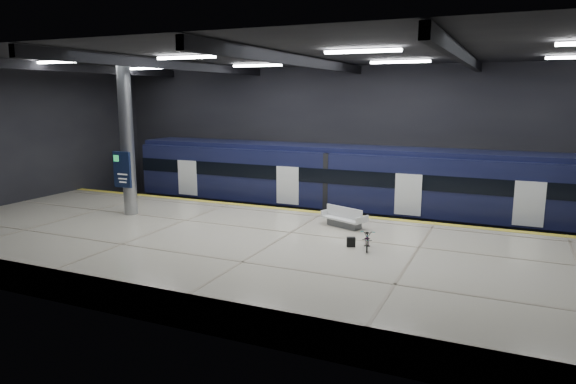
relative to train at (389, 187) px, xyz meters
The scene contains 10 objects.
ground 6.34m from the train, 113.46° to the right, with size 30.00×30.00×0.00m, color black.
room_shell 7.02m from the train, 113.49° to the right, with size 30.10×16.10×8.05m.
platform 8.48m from the train, 106.61° to the right, with size 30.00×11.00×1.10m, color #B9B09D.
safety_strip 3.76m from the train, 130.98° to the right, with size 30.00×0.40×0.01m, color gold.
rails 3.10m from the train, behind, with size 30.00×1.52×0.16m.
train is the anchor object (origin of this frame).
bench 4.93m from the train, 98.58° to the right, with size 2.05×1.43×0.84m.
bicycle 7.52m from the train, 82.62° to the right, with size 0.49×1.40×0.73m, color #99999E.
pannier_bag 7.48m from the train, 87.21° to the right, with size 0.30×0.18×0.35m, color black.
info_column 12.50m from the train, 147.87° to the right, with size 0.90×0.78×6.90m.
Camera 1 is at (7.85, -19.04, 6.45)m, focal length 32.00 mm.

